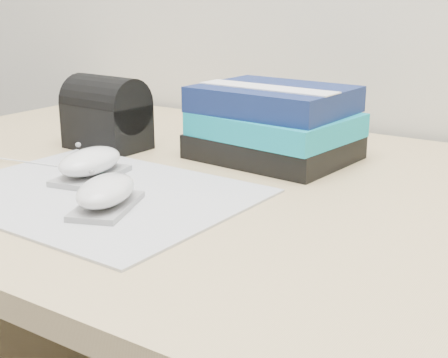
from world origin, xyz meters
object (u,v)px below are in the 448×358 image
Objects in this scene: pouch at (106,114)px; mouse_rear at (90,164)px; mouse_front at (106,193)px; desk at (329,334)px; book_stack at (274,123)px.

mouse_rear is at bearing -53.41° from pouch.
mouse_rear is at bearing 142.95° from mouse_front.
mouse_rear reaches higher than mouse_front.
mouse_front is at bearing -126.08° from desk.
desk is 12.59× the size of mouse_rear.
desk is 6.31× the size of book_stack.
pouch is at bearing 133.42° from mouse_front.
mouse_rear is 0.30m from book_stack.
mouse_front is at bearing -97.80° from book_stack.
mouse_front is 0.34m from book_stack.
book_stack is (0.05, 0.33, 0.03)m from mouse_front.
mouse_rear is at bearing -121.71° from book_stack.
desk is 0.50m from pouch.
desk is at bearing -27.60° from book_stack.
mouse_rear is (-0.30, -0.18, 0.26)m from desk.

